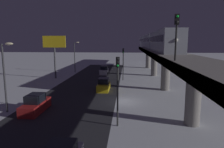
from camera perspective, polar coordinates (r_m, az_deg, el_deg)
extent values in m
plane|color=silver|center=(27.16, 2.84, -7.59)|extent=(240.00, 240.00, 0.00)
cube|color=#28282D|center=(28.03, -10.32, -7.20)|extent=(11.00, 84.73, 0.01)
cube|color=gray|center=(26.82, 17.46, 4.12)|extent=(5.00, 84.73, 0.80)
cube|color=#38383D|center=(26.38, 12.41, 4.25)|extent=(0.24, 83.03, 0.80)
cylinder|color=gray|center=(61.85, 9.95, 4.10)|extent=(1.40, 1.40, 5.27)
cylinder|color=gray|center=(47.88, 11.59, 2.67)|extent=(1.40, 1.40, 5.27)
cylinder|color=gray|center=(34.03, 14.55, 0.05)|extent=(1.40, 1.40, 5.27)
cylinder|color=gray|center=(20.57, 21.50, -6.04)|extent=(1.40, 1.40, 5.27)
cube|color=#999EA8|center=(36.39, 14.10, 8.75)|extent=(2.90, 18.00, 3.40)
cube|color=black|center=(36.39, 14.12, 9.39)|extent=(2.94, 16.20, 0.90)
cube|color=#999EA8|center=(54.82, 10.80, 8.84)|extent=(2.90, 18.00, 3.40)
cube|color=black|center=(54.82, 10.81, 9.27)|extent=(2.94, 16.20, 0.90)
cube|color=#999EA8|center=(73.33, 9.17, 8.88)|extent=(2.90, 18.00, 3.40)
cube|color=black|center=(73.33, 9.17, 9.20)|extent=(2.94, 16.20, 0.90)
sphere|color=white|center=(27.51, 17.31, 8.98)|extent=(0.44, 0.44, 0.44)
cylinder|color=black|center=(19.01, 17.21, 8.35)|extent=(0.16, 0.16, 3.20)
cube|color=black|center=(19.10, 17.49, 14.21)|extent=(0.36, 0.28, 0.90)
sphere|color=#19F23F|center=(18.97, 17.64, 14.94)|extent=(0.22, 0.22, 0.22)
sphere|color=#333333|center=(18.92, 17.57, 13.56)|extent=(0.22, 0.22, 0.22)
cube|color=silver|center=(49.62, -2.18, 0.64)|extent=(1.80, 4.42, 1.10)
cube|color=black|center=(49.49, -2.19, 1.77)|extent=(1.58, 2.12, 0.87)
cylinder|color=black|center=(51.10, -2.96, 0.61)|extent=(0.20, 0.64, 0.64)
cylinder|color=black|center=(50.92, -1.05, 0.59)|extent=(0.20, 0.64, 0.64)
cylinder|color=black|center=(48.42, -3.36, 0.14)|extent=(0.20, 0.64, 0.64)
cylinder|color=black|center=(48.22, -1.35, 0.12)|extent=(0.20, 0.64, 0.64)
cube|color=gold|center=(33.10, -2.32, -3.58)|extent=(1.80, 4.16, 1.10)
cube|color=black|center=(32.90, -2.33, -1.90)|extent=(1.58, 2.00, 0.87)
cube|color=#A51E1E|center=(24.78, -20.34, -8.47)|extent=(1.80, 4.72, 1.10)
cube|color=black|center=(24.51, -20.46, -6.27)|extent=(1.58, 2.26, 0.87)
cylinder|color=#2D2D2D|center=(18.82, 1.56, -6.40)|extent=(0.16, 0.16, 5.50)
cube|color=black|center=(18.24, 1.60, 3.34)|extent=(0.32, 0.32, 0.90)
sphere|color=black|center=(18.03, 1.58, 4.23)|extent=(0.20, 0.20, 0.20)
sphere|color=black|center=(18.06, 1.58, 3.28)|extent=(0.20, 0.20, 0.20)
sphere|color=#19E53F|center=(18.09, 1.57, 2.34)|extent=(0.20, 0.20, 0.20)
cylinder|color=#2D2D2D|center=(41.35, 3.08, 2.03)|extent=(0.16, 0.16, 5.50)
cube|color=black|center=(41.08, 3.12, 6.46)|extent=(0.32, 0.32, 0.90)
sphere|color=black|center=(40.89, 3.12, 6.87)|extent=(0.20, 0.20, 0.20)
sphere|color=black|center=(40.90, 3.11, 6.45)|extent=(0.20, 0.20, 0.20)
sphere|color=#19E53F|center=(40.92, 3.11, 6.03)|extent=(0.20, 0.20, 0.20)
cylinder|color=#4C4C51|center=(45.26, -15.45, 2.96)|extent=(0.36, 0.36, 6.50)
cube|color=yellow|center=(45.04, -15.69, 8.59)|extent=(4.80, 0.30, 2.40)
cylinder|color=#38383D|center=(25.17, -27.55, -1.17)|extent=(0.20, 0.20, 7.50)
ellipsoid|color=#F4E5B2|center=(24.44, -26.58, 7.47)|extent=(0.90, 0.44, 0.30)
cylinder|color=#38383D|center=(52.87, -10.27, 4.50)|extent=(0.20, 0.20, 7.50)
ellipsoid|color=#F4E5B2|center=(52.53, -9.53, 8.59)|extent=(0.90, 0.44, 0.30)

